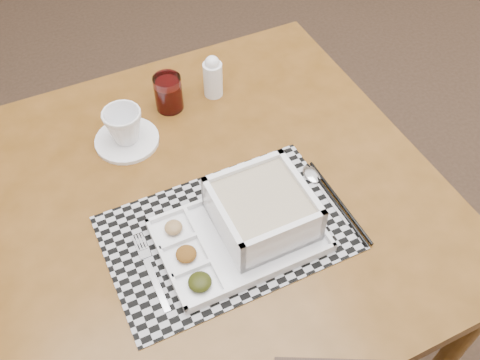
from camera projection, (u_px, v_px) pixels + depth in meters
name	position (u px, v px, depth m)	size (l,w,h in m)	color
floor	(326.00, 195.00, 2.07)	(5.00, 5.00, 0.00)	#312218
dining_table	(213.00, 213.00, 1.21)	(1.04, 1.04, 0.72)	#50300E
placemat	(227.00, 233.00, 1.09)	(0.48, 0.32, 0.00)	#A6A6AD
serving_tray	(255.00, 218.00, 1.06)	(0.34, 0.24, 0.10)	white
fork	(151.00, 269.00, 1.03)	(0.03, 0.19, 0.00)	#B7B8BE
spoon	(315.00, 178.00, 1.17)	(0.04, 0.18, 0.01)	#B7B8BE
chopsticks	(338.00, 202.00, 1.13)	(0.04, 0.24, 0.01)	black
saucer	(127.00, 140.00, 1.25)	(0.15, 0.15, 0.01)	white
cup	(124.00, 126.00, 1.21)	(0.09, 0.09, 0.08)	white
juice_glass	(169.00, 94.00, 1.30)	(0.07, 0.07, 0.09)	white
creamer_bottle	(213.00, 77.00, 1.32)	(0.05, 0.05, 0.12)	white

